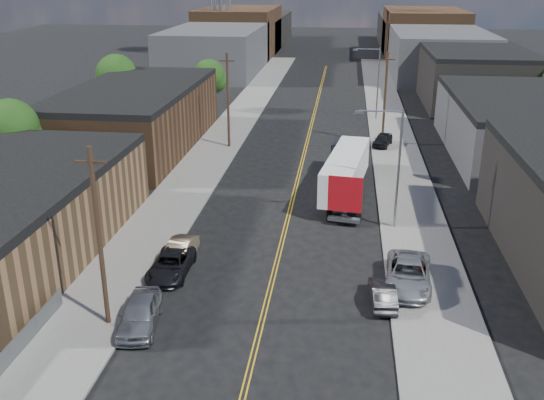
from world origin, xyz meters
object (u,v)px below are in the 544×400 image
(car_left_a, at_px, (140,313))
(car_left_b, at_px, (179,251))
(semi_truck, at_px, (346,168))
(car_left_c, at_px, (171,265))
(car_right_oncoming, at_px, (382,294))
(car_right_lot_c, at_px, (383,140))
(car_right_lot_a, at_px, (408,274))

(car_left_a, height_order, car_left_b, car_left_a)
(semi_truck, bearing_deg, car_left_a, -107.59)
(car_left_b, xyz_separation_m, car_left_c, (0.00, -2.00, 0.00))
(car_right_oncoming, bearing_deg, car_left_a, 13.28)
(car_left_c, distance_m, car_right_lot_c, 34.41)
(car_right_lot_c, bearing_deg, car_left_c, -99.83)
(semi_truck, height_order, car_right_oncoming, semi_truck)
(semi_truck, distance_m, car_left_c, 19.60)
(car_left_b, xyz_separation_m, car_right_lot_c, (14.60, 29.16, 0.14))
(semi_truck, height_order, car_right_lot_c, semi_truck)
(car_left_a, distance_m, car_left_b, 8.00)
(semi_truck, bearing_deg, car_left_c, -115.20)
(car_right_oncoming, height_order, car_right_lot_a, car_right_lot_a)
(car_left_a, relative_size, car_left_c, 0.97)
(semi_truck, xyz_separation_m, car_right_oncoming, (2.31, -18.38, -1.57))
(car_right_lot_a, bearing_deg, car_left_b, 177.62)
(car_left_c, relative_size, car_right_lot_c, 1.24)
(semi_truck, height_order, car_left_c, semi_truck)
(car_left_a, bearing_deg, car_left_c, 82.24)
(semi_truck, xyz_separation_m, car_right_lot_a, (3.91, -16.36, -1.25))
(car_right_lot_c, bearing_deg, semi_truck, -89.51)
(car_left_a, distance_m, car_right_lot_c, 39.92)
(car_right_lot_a, bearing_deg, semi_truck, 108.85)
(car_right_oncoming, bearing_deg, car_right_lot_a, -132.08)
(car_left_c, bearing_deg, semi_truck, 56.53)
(car_left_a, height_order, car_left_c, car_left_a)
(car_right_oncoming, bearing_deg, semi_truck, -86.57)
(semi_truck, relative_size, car_right_oncoming, 3.91)
(semi_truck, distance_m, car_right_oncoming, 18.59)
(semi_truck, distance_m, car_left_b, 17.97)
(semi_truck, xyz_separation_m, car_left_a, (-10.69, -22.36, -1.38))
(car_left_a, relative_size, car_left_b, 1.16)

